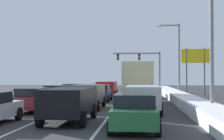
# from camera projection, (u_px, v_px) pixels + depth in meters

# --- Properties ---
(ground_plane) EXTENTS (120.00, 120.00, 0.00)m
(ground_plane) POSITION_uv_depth(u_px,v_px,m) (96.00, 105.00, 25.64)
(ground_plane) COLOR #333335
(lane_stripe_between_right_lane_and_center_lane) EXTENTS (0.14, 48.15, 0.01)m
(lane_stripe_between_right_lane_and_center_lane) POSITION_uv_depth(u_px,v_px,m) (121.00, 101.00, 29.86)
(lane_stripe_between_right_lane_and_center_lane) COLOR silver
(lane_stripe_between_right_lane_and_center_lane) RESTS_ON ground
(lane_stripe_between_center_lane_and_left_lane) EXTENTS (0.14, 48.15, 0.01)m
(lane_stripe_between_center_lane_and_left_lane) POSITION_uv_depth(u_px,v_px,m) (84.00, 101.00, 30.15)
(lane_stripe_between_center_lane_and_left_lane) COLOR silver
(lane_stripe_between_center_lane_and_left_lane) RESTS_ON ground
(snow_bank_right_shoulder) EXTENTS (1.72, 48.15, 0.73)m
(snow_bank_right_shoulder) POSITION_uv_depth(u_px,v_px,m) (179.00, 97.00, 29.42)
(snow_bank_right_shoulder) COLOR white
(snow_bank_right_shoulder) RESTS_ON ground
(snow_bank_left_shoulder) EXTENTS (1.88, 48.15, 0.90)m
(snow_bank_left_shoulder) POSITION_uv_depth(u_px,v_px,m) (28.00, 96.00, 30.60)
(snow_bank_left_shoulder) COLOR white
(snow_bank_left_shoulder) RESTS_ON ground
(sedan_green_right_lane_nearest) EXTENTS (2.00, 4.50, 1.51)m
(sedan_green_right_lane_nearest) POSITION_uv_depth(u_px,v_px,m) (135.00, 112.00, 13.67)
(sedan_green_right_lane_nearest) COLOR #1E5633
(sedan_green_right_lane_nearest) RESTS_ON ground
(suv_silver_right_lane_second) EXTENTS (2.16, 4.90, 1.67)m
(suv_silver_right_lane_second) POSITION_uv_depth(u_px,v_px,m) (143.00, 97.00, 19.88)
(suv_silver_right_lane_second) COLOR #B7BABF
(suv_silver_right_lane_second) RESTS_ON ground
(box_truck_right_lane_third) EXTENTS (2.53, 7.20, 3.36)m
(box_truck_right_lane_third) POSITION_uv_depth(u_px,v_px,m) (138.00, 81.00, 27.22)
(box_truck_right_lane_third) COLOR #937F60
(box_truck_right_lane_third) RESTS_ON ground
(sedan_gray_right_lane_fourth) EXTENTS (2.00, 4.50, 1.51)m
(sedan_gray_right_lane_fourth) POSITION_uv_depth(u_px,v_px,m) (139.00, 90.00, 34.62)
(sedan_gray_right_lane_fourth) COLOR slate
(sedan_gray_right_lane_fourth) RESTS_ON ground
(suv_black_center_lane_nearest) EXTENTS (2.16, 4.90, 1.67)m
(suv_black_center_lane_nearest) POSITION_uv_depth(u_px,v_px,m) (69.00, 101.00, 15.97)
(suv_black_center_lane_nearest) COLOR black
(suv_black_center_lane_nearest) RESTS_ON ground
(suv_charcoal_center_lane_second) EXTENTS (2.16, 4.90, 1.67)m
(suv_charcoal_center_lane_second) POSITION_uv_depth(u_px,v_px,m) (87.00, 94.00, 22.69)
(suv_charcoal_center_lane_second) COLOR #38383D
(suv_charcoal_center_lane_second) RESTS_ON ground
(sedan_navy_center_lane_third) EXTENTS (2.00, 4.50, 1.51)m
(sedan_navy_center_lane_third) POSITION_uv_depth(u_px,v_px,m) (100.00, 93.00, 29.55)
(sedan_navy_center_lane_third) COLOR navy
(sedan_navy_center_lane_third) RESTS_ON ground
(suv_red_center_lane_fourth) EXTENTS (2.16, 4.90, 1.67)m
(suv_red_center_lane_fourth) POSITION_uv_depth(u_px,v_px,m) (107.00, 87.00, 36.73)
(suv_red_center_lane_fourth) COLOR maroon
(suv_red_center_lane_fourth) RESTS_ON ground
(sedan_maroon_left_lane_second) EXTENTS (2.00, 4.50, 1.51)m
(sedan_maroon_left_lane_second) POSITION_uv_depth(u_px,v_px,m) (33.00, 100.00, 20.86)
(sedan_maroon_left_lane_second) COLOR maroon
(sedan_maroon_left_lane_second) RESTS_ON ground
(sedan_green_left_lane_third) EXTENTS (2.00, 4.50, 1.51)m
(sedan_green_left_lane_third) POSITION_uv_depth(u_px,v_px,m) (57.00, 94.00, 27.38)
(sedan_green_left_lane_third) COLOR #1E5633
(sedan_green_left_lane_third) RESTS_ON ground
(sedan_silver_left_lane_fourth) EXTENTS (2.00, 4.50, 1.51)m
(sedan_silver_left_lane_fourth) POSITION_uv_depth(u_px,v_px,m) (73.00, 91.00, 32.87)
(sedan_silver_left_lane_fourth) COLOR #B7BABF
(sedan_silver_left_lane_fourth) RESTS_ON ground
(traffic_light_gantry) EXTENTS (7.54, 0.47, 6.20)m
(traffic_light_gantry) POSITION_uv_depth(u_px,v_px,m) (145.00, 62.00, 51.53)
(traffic_light_gantry) COLOR slate
(traffic_light_gantry) RESTS_ON ground
(street_lamp_right_near) EXTENTS (2.66, 0.36, 8.83)m
(street_lamp_right_near) POSITION_uv_depth(u_px,v_px,m) (206.00, 24.00, 18.60)
(street_lamp_right_near) COLOR gray
(street_lamp_right_near) RESTS_ON ground
(street_lamp_right_mid) EXTENTS (2.66, 0.36, 8.10)m
(street_lamp_right_mid) POSITION_uv_depth(u_px,v_px,m) (176.00, 53.00, 36.02)
(street_lamp_right_mid) COLOR gray
(street_lamp_right_mid) RESTS_ON ground
(roadside_sign_right) EXTENTS (3.20, 0.16, 5.50)m
(roadside_sign_right) POSITION_uv_depth(u_px,v_px,m) (195.00, 61.00, 37.03)
(roadside_sign_right) COLOR #59595B
(roadside_sign_right) RESTS_ON ground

